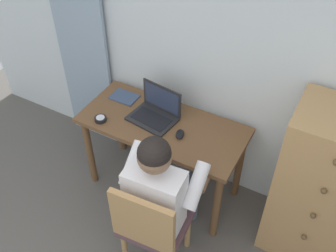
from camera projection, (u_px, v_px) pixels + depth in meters
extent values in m
cube|color=silver|center=(224.00, 50.00, 2.64)|extent=(4.80, 0.05, 2.50)
cube|color=#8EA3B7|center=(79.00, 30.00, 3.11)|extent=(0.50, 0.03, 2.24)
cube|color=brown|center=(163.00, 125.00, 2.87)|extent=(1.24, 0.56, 0.03)
cylinder|color=brown|center=(90.00, 152.00, 3.18)|extent=(0.06, 0.06, 0.69)
cylinder|color=brown|center=(216.00, 207.00, 2.78)|extent=(0.06, 0.06, 0.69)
cylinder|color=brown|center=(120.00, 120.00, 3.46)|extent=(0.06, 0.06, 0.69)
cylinder|color=brown|center=(239.00, 166.00, 3.07)|extent=(0.06, 0.06, 0.69)
cube|color=tan|center=(322.00, 188.00, 2.56)|extent=(0.59, 0.46, 1.22)
sphere|color=brown|center=(304.00, 237.00, 2.57)|extent=(0.04, 0.04, 0.04)
sphere|color=brown|center=(313.00, 216.00, 2.41)|extent=(0.04, 0.04, 0.04)
sphere|color=brown|center=(324.00, 191.00, 2.24)|extent=(0.04, 0.04, 0.04)
sphere|color=brown|center=(336.00, 163.00, 2.08)|extent=(0.04, 0.04, 0.04)
cube|color=brown|center=(156.00, 222.00, 2.60)|extent=(0.45, 0.43, 0.05)
cube|color=tan|center=(143.00, 223.00, 2.32)|extent=(0.42, 0.07, 0.42)
cylinder|color=tan|center=(188.00, 230.00, 2.81)|extent=(0.04, 0.04, 0.39)
cylinder|color=tan|center=(146.00, 214.00, 2.91)|extent=(0.04, 0.04, 0.39)
cylinder|color=tan|center=(125.00, 249.00, 2.70)|extent=(0.04, 0.04, 0.39)
cylinder|color=#6B84AD|center=(182.00, 198.00, 2.69)|extent=(0.17, 0.41, 0.14)
cylinder|color=#6B84AD|center=(159.00, 189.00, 2.75)|extent=(0.17, 0.41, 0.14)
cylinder|color=#6B84AD|center=(191.00, 197.00, 2.98)|extent=(0.11, 0.11, 0.46)
cylinder|color=#6B84AD|center=(170.00, 189.00, 3.04)|extent=(0.11, 0.11, 0.46)
cube|color=white|center=(155.00, 198.00, 2.41)|extent=(0.37, 0.23, 0.46)
cylinder|color=white|center=(196.00, 186.00, 2.37)|extent=(0.11, 0.30, 0.25)
cylinder|color=white|center=(133.00, 164.00, 2.51)|extent=(0.11, 0.30, 0.25)
cylinder|color=#846047|center=(207.00, 174.00, 2.58)|extent=(0.09, 0.27, 0.11)
cylinder|color=#846047|center=(147.00, 154.00, 2.71)|extent=(0.09, 0.27, 0.11)
sphere|color=#846047|center=(154.00, 157.00, 2.17)|extent=(0.20, 0.20, 0.20)
sphere|color=black|center=(154.00, 153.00, 2.15)|extent=(0.20, 0.20, 0.20)
cube|color=#232326|center=(152.00, 119.00, 2.89)|extent=(0.37, 0.28, 0.02)
cube|color=black|center=(151.00, 119.00, 2.87)|extent=(0.30, 0.19, 0.00)
cube|color=#232326|center=(162.00, 98.00, 2.88)|extent=(0.34, 0.06, 0.22)
cube|color=#2D3851|center=(162.00, 98.00, 2.88)|extent=(0.30, 0.04, 0.18)
ellipsoid|color=black|center=(180.00, 134.00, 2.76)|extent=(0.09, 0.11, 0.03)
cylinder|color=black|center=(101.00, 119.00, 2.88)|extent=(0.09, 0.09, 0.03)
cylinder|color=silver|center=(100.00, 117.00, 2.87)|extent=(0.06, 0.06, 0.00)
cube|color=#3D4C6B|center=(124.00, 97.00, 3.09)|extent=(0.21, 0.15, 0.01)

